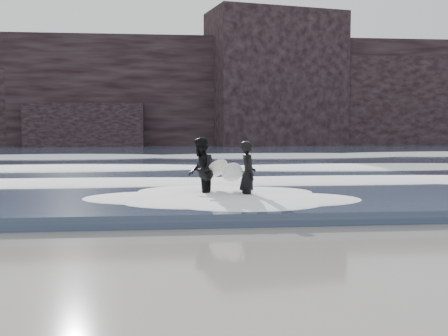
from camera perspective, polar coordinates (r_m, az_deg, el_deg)
The scene contains 8 objects.
ground at distance 8.55m, azimuth 2.87°, elevation -9.85°, with size 120.00×120.00×0.00m, color brown.
sea at distance 37.26m, azimuth -4.17°, elevation 1.33°, with size 90.00×52.00×0.30m, color #2F3D56.
headland at distance 54.28m, azimuth -4.84°, elevation 7.38°, with size 70.00×9.00×10.00m, color black.
foam_near at distance 17.32m, azimuth -1.82°, elevation -1.29°, with size 60.00×3.20×0.20m, color white.
foam_mid at distance 24.28m, azimuth -3.08°, elevation 0.37°, with size 60.00×4.00×0.24m, color white.
foam_far at distance 33.25m, azimuth -3.92°, elevation 1.49°, with size 60.00×4.80×0.30m, color white.
surfer_left at distance 14.33m, azimuth 2.10°, elevation -0.62°, with size 1.00×2.02×1.70m.
surfer_right at distance 14.70m, azimuth -2.25°, elevation -0.33°, with size 1.11×1.85×1.79m.
Camera 1 is at (-1.31, -8.19, 2.09)m, focal length 45.00 mm.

